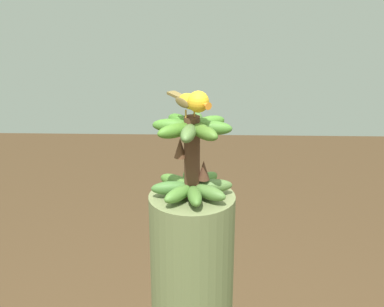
{
  "coord_description": "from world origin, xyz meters",
  "views": [
    {
      "loc": [
        -1.56,
        -0.04,
        1.93
      ],
      "look_at": [
        0.0,
        0.0,
        1.33
      ],
      "focal_mm": 53.23,
      "sensor_mm": 36.0,
      "label": 1
    }
  ],
  "objects": [
    {
      "name": "banana_bunch",
      "position": [
        0.0,
        0.0,
        1.32
      ],
      "size": [
        0.25,
        0.25,
        0.25
      ],
      "color": "#4C2D1E",
      "rests_on": "banana_tree"
    },
    {
      "name": "perched_bird",
      "position": [
        -0.02,
        -0.01,
        1.5
      ],
      "size": [
        0.19,
        0.13,
        0.09
      ],
      "color": "#C68933",
      "rests_on": "banana_bunch"
    }
  ]
}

